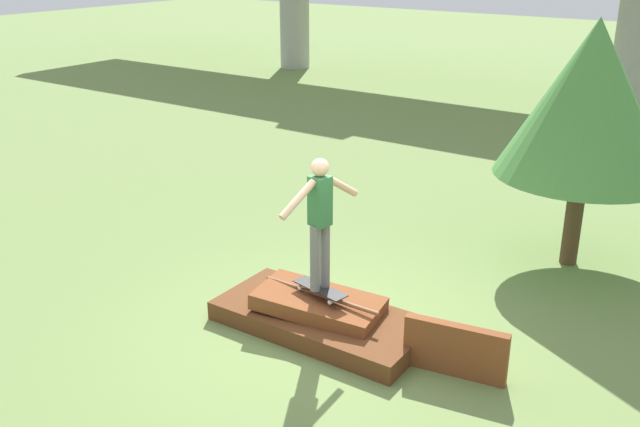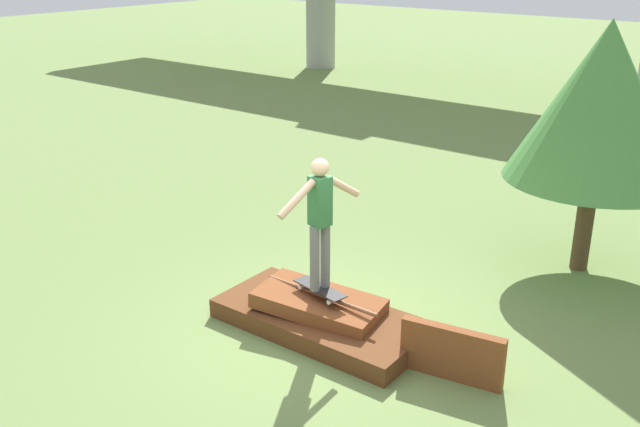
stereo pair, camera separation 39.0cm
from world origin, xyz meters
The scene contains 6 objects.
ground_plane centered at (0.00, 0.00, 0.00)m, with size 80.00×80.00×0.00m, color olive.
scrap_pile centered at (-0.01, 0.00, 0.18)m, with size 2.69×1.28×0.50m.
scrap_plank_loose centered at (1.80, 0.04, 0.31)m, with size 1.17×0.33×0.62m.
skateboard centered at (0.01, -0.02, 0.57)m, with size 0.80×0.36×0.09m.
skater centered at (0.01, -0.02, 1.55)m, with size 0.32×1.24×1.66m.
tree_behind_left centered at (1.95, 3.77, 2.50)m, with size 2.49×2.49×3.62m.
Camera 1 is at (4.51, -6.44, 4.58)m, focal length 40.00 mm.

